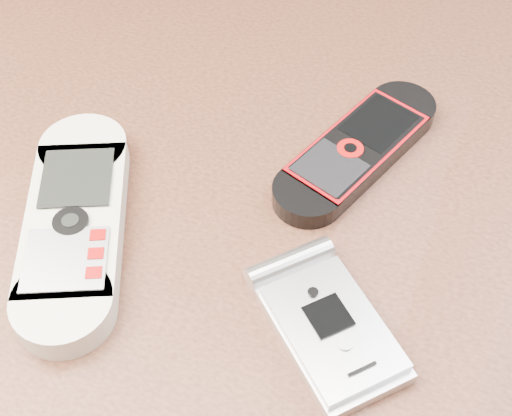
# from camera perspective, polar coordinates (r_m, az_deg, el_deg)

# --- Properties ---
(table) EXTENTS (1.20, 0.80, 0.75)m
(table) POSITION_cam_1_polar(r_m,az_deg,el_deg) (0.55, -0.50, -7.60)
(table) COLOR black
(table) RESTS_ON ground
(nokia_white) EXTENTS (0.13, 0.19, 0.02)m
(nokia_white) POSITION_cam_1_polar(r_m,az_deg,el_deg) (0.46, -14.30, -1.12)
(nokia_white) COLOR beige
(nokia_white) RESTS_ON table
(nokia_black_red) EXTENTS (0.10, 0.16, 0.02)m
(nokia_black_red) POSITION_cam_1_polar(r_m,az_deg,el_deg) (0.49, 8.12, 4.70)
(nokia_black_red) COLOR black
(nokia_black_red) RESTS_ON table
(motorola_razr) EXTENTS (0.11, 0.11, 0.02)m
(motorola_razr) POSITION_cam_1_polar(r_m,az_deg,el_deg) (0.41, 5.92, -9.42)
(motorola_razr) COLOR silver
(motorola_razr) RESTS_ON table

